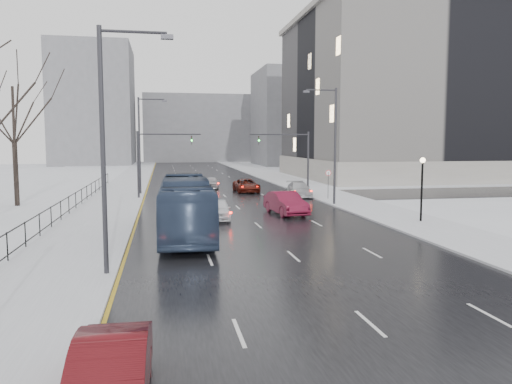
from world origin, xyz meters
TOP-DOWN VIEW (x-y plane):
  - road at (0.00, 60.00)m, footprint 16.00×150.00m
  - cross_road at (0.00, 48.00)m, footprint 130.00×10.00m
  - sidewalk_left at (-10.50, 60.00)m, footprint 5.00×150.00m
  - sidewalk_right at (10.50, 60.00)m, footprint 5.00×150.00m
  - park_strip at (-20.00, 60.00)m, footprint 14.00×150.00m
  - tree_park_e at (-18.20, 44.00)m, footprint 9.45×9.45m
  - iron_fence at (-13.00, 30.00)m, footprint 0.06×70.00m
  - streetlight_r_mid at (8.17, 40.00)m, footprint 2.95×0.25m
  - streetlight_l_near at (-8.17, 20.00)m, footprint 2.95×0.25m
  - streetlight_l_far at (-8.17, 52.00)m, footprint 2.95×0.25m
  - lamppost_r_mid at (11.00, 30.00)m, footprint 0.36×0.36m
  - mast_signal_right at (7.33, 48.00)m, footprint 6.10×0.33m
  - mast_signal_left at (-7.33, 48.00)m, footprint 6.10×0.33m
  - no_uturn_sign at (9.20, 44.00)m, footprint 0.60×0.06m
  - civic_building at (35.00, 72.00)m, footprint 41.00×31.00m
  - bldg_far_right at (28.00, 115.00)m, footprint 24.00×20.00m
  - bldg_far_left at (-22.00, 125.00)m, footprint 18.00×22.00m
  - bldg_far_center at (4.00, 140.00)m, footprint 30.00×18.00m
  - sedan_left_near at (-7.20, 9.44)m, footprint 1.62×4.43m
  - bus at (-4.80, 28.23)m, footprint 3.20×12.31m
  - sedan_center_near at (-2.28, 33.96)m, footprint 2.09×4.33m
  - sedan_right_near at (2.94, 35.40)m, footprint 2.50×5.42m
  - sedan_right_cross at (2.80, 52.48)m, footprint 2.48×5.21m
  - sedan_right_far at (7.20, 47.01)m, footprint 2.43×5.12m
  - sedan_center_far at (-0.50, 57.39)m, footprint 2.09×4.21m

SIDE VIEW (x-z plane):
  - tree_park_e at x=-18.20m, z-range -6.75..6.75m
  - road at x=0.00m, z-range 0.00..0.04m
  - cross_road at x=0.00m, z-range 0.00..0.04m
  - park_strip at x=-20.00m, z-range 0.00..0.12m
  - sidewalk_left at x=-10.50m, z-range 0.00..0.16m
  - sidewalk_right at x=10.50m, z-range 0.00..0.16m
  - sedan_center_far at x=-0.50m, z-range 0.04..1.42m
  - sedan_center_near at x=-2.28m, z-range 0.04..1.47m
  - sedan_right_cross at x=2.80m, z-range 0.04..1.47m
  - sedan_right_far at x=7.20m, z-range 0.04..1.48m
  - sedan_left_near at x=-7.20m, z-range 0.04..1.49m
  - sedan_right_near at x=2.94m, z-range 0.04..1.76m
  - iron_fence at x=-13.00m, z-range 0.26..1.56m
  - bus at x=-4.80m, z-range 0.04..3.45m
  - no_uturn_sign at x=9.20m, z-range 0.95..3.65m
  - lamppost_r_mid at x=11.00m, z-range 0.80..5.08m
  - mast_signal_right at x=7.33m, z-range 0.86..7.36m
  - mast_signal_left at x=-7.33m, z-range 0.86..7.36m
  - streetlight_r_mid at x=8.17m, z-range 0.62..10.62m
  - streetlight_l_near at x=-8.17m, z-range 0.62..10.62m
  - streetlight_l_far at x=-8.17m, z-range 0.62..10.62m
  - bldg_far_center at x=4.00m, z-range 0.00..18.00m
  - bldg_far_right at x=28.00m, z-range 0.00..22.00m
  - civic_building at x=35.00m, z-range -1.19..23.61m
  - bldg_far_left at x=-22.00m, z-range 0.00..28.00m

